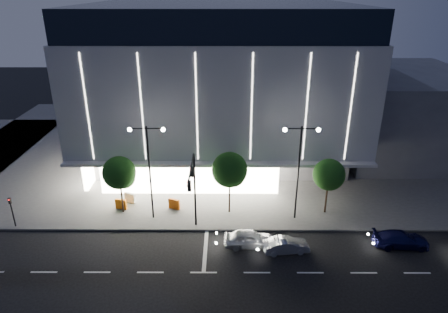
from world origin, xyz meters
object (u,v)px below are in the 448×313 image
Objects in this scene: tree_left at (120,174)px; street_lamp_east at (299,160)px; barrier_a at (121,204)px; car_lead at (249,239)px; tree_right at (329,176)px; traffic_mast at (193,183)px; car_third at (401,239)px; tree_mid at (230,172)px; street_lamp_west at (149,160)px; barrier_c at (174,204)px; barrier_b at (130,198)px; ped_signal_far at (12,209)px; car_second at (286,245)px.

street_lamp_east is at bearing -3.65° from tree_left.
barrier_a is (-16.31, 1.53, -5.31)m from street_lamp_east.
street_lamp_east is at bearing -47.45° from car_lead.
tree_left reaches higher than tree_right.
tree_right is at bearing -0.00° from tree_left.
car_third is at bearing -4.88° from traffic_mast.
tree_left is at bearing -180.00° from tree_mid.
traffic_mast is 4.82m from tree_mid.
street_lamp_west is 5.80m from barrier_c.
tree_mid is 5.59× the size of barrier_b.
barrier_b is (-15.75, 2.80, -5.31)m from street_lamp_east.
car_second is (23.50, -3.43, -1.28)m from ped_signal_far.
tree_mid reaches higher than tree_right.
car_third is (21.04, -4.12, -5.31)m from street_lamp_west.
traffic_mast reaches higher than car_second.
car_lead is at bearing 91.46° from car_third.
street_lamp_west is at bearing -176.36° from tree_right.
traffic_mast reaches higher than ped_signal_far.
barrier_a is at bearing 78.27° from car_third.
car_second reaches higher than barrier_c.
barrier_b is at bearing 169.91° from street_lamp_east.
ped_signal_far is (-25.00, -1.50, -4.07)m from street_lamp_east.
street_lamp_west reaches higher than tree_right.
barrier_c is at bearing 7.97° from barrier_b.
traffic_mast is at bearing -33.65° from street_lamp_west.
tree_right is 5.01× the size of barrier_a.
ped_signal_far is 20.79m from car_lead.
tree_left is 5.20× the size of barrier_c.
tree_right is (19.00, -0.00, -0.15)m from tree_left.
barrier_c is at bearing 177.84° from tree_right.
street_lamp_east reaches higher than barrier_c.
tree_mid is at bearing 16.14° from car_lead.
street_lamp_east is 16.86m from barrier_b.
ped_signal_far reaches higher than barrier_b.
barrier_a is at bearing 150.18° from traffic_mast.
tree_left is at bearing -152.64° from barrier_c.
barrier_c is (-19.30, 5.68, -0.00)m from car_third.
tree_left is 10.00m from tree_mid.
tree_left is at bearing 59.98° from car_second.
tree_left is 5.20× the size of barrier_b.
barrier_b is at bearing 141.01° from traffic_mast.
tree_mid reaches higher than tree_left.
tree_right is 8.16m from car_second.
traffic_mast is 12.63m from tree_right.
car_second is at bearing -10.02° from barrier_a.
tree_right is (3.03, 1.02, -2.07)m from street_lamp_east.
traffic_mast is 9.50m from barrier_a.
car_second is 16.21m from barrier_b.
car_lead is at bearing -73.18° from tree_mid.
traffic_mast reaches higher than barrier_c.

